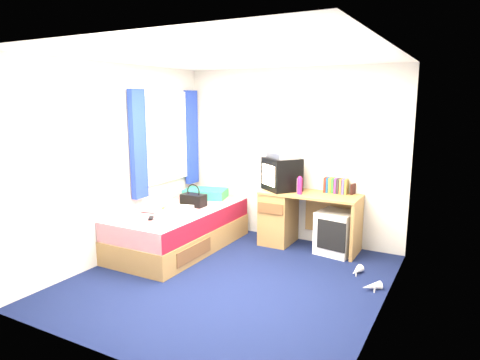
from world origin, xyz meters
The scene contains 20 objects.
ground centered at (0.00, 0.00, 0.00)m, with size 3.40×3.40×0.00m, color #0C1438.
room_shell centered at (0.00, 0.00, 1.45)m, with size 3.40×3.40×3.40m.
bed centered at (-1.10, 0.58, 0.27)m, with size 1.01×2.00×0.54m.
pillow centered at (-1.16, 1.30, 0.61)m, with size 0.60×0.38×0.13m, color #18689E.
desk centered at (0.13, 1.44, 0.41)m, with size 1.30×0.55×0.75m.
storage_cube centered at (0.79, 1.39, 0.28)m, with size 0.44×0.44×0.56m, color silver.
crt_tv centered at (-0.01, 1.44, 0.97)m, with size 0.60×0.59×0.44m.
vcr centered at (-0.01, 1.44, 1.23)m, with size 0.41×0.30×0.08m, color #ACACAE.
book_row centered at (0.70, 1.60, 0.85)m, with size 0.31×0.13×0.20m.
picture_frame centered at (0.92, 1.63, 0.82)m, with size 0.02×0.12×0.14m, color black.
pink_water_bottle centered at (0.30, 1.30, 0.85)m, with size 0.07×0.07×0.21m, color #CF1D63.
aerosol_can centered at (0.24, 1.42, 0.84)m, with size 0.05×0.05×0.19m, color silver.
handbag centered at (-1.03, 0.80, 0.63)m, with size 0.33×0.19×0.30m.
towel centered at (-0.94, 0.36, 0.59)m, with size 0.30×0.25×0.10m, color white.
magazine centered at (-1.22, 0.62, 0.55)m, with size 0.21×0.28×0.01m, color yellow.
water_bottle centered at (-1.33, 0.23, 0.58)m, with size 0.07×0.07×0.20m, color silver.
colour_swatch_fan centered at (-0.97, -0.01, 0.55)m, with size 0.22×0.06×0.01m, color yellow.
remote_control centered at (-1.12, 0.02, 0.55)m, with size 0.05×0.16×0.02m, color black.
window_assembly centered at (-1.55, 0.90, 1.42)m, with size 0.11×1.42×1.40m.
white_heels centered at (1.32, 0.65, 0.04)m, with size 0.41×0.57×0.09m.
Camera 1 is at (2.24, -3.85, 1.96)m, focal length 32.00 mm.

